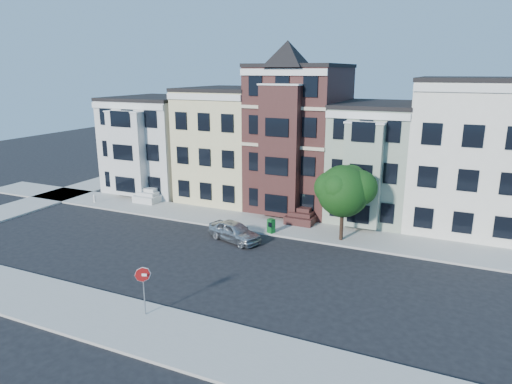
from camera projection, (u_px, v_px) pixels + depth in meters
The scene contains 13 objects.
ground at pixel (222, 265), 28.54m from camera, with size 120.00×120.00×0.00m, color black.
far_sidewalk at pixel (271, 225), 35.55m from camera, with size 60.00×4.00×0.15m, color #9E9B93.
near_sidewalk at pixel (141, 327), 21.48m from camera, with size 60.00×4.00×0.15m, color #9E9B93.
house_white at pixel (159, 145), 46.12m from camera, with size 8.00×9.00×9.00m, color silver.
house_yellow at pixel (229, 145), 42.80m from camera, with size 7.00×9.00×10.00m, color beige.
house_brown at pixel (300, 139), 39.74m from camera, with size 7.00×9.00×12.00m, color #3D1D1A.
house_green at pixel (375, 162), 37.54m from camera, with size 6.00×9.00×9.00m, color gray.
house_cream at pixel (469, 156), 34.48m from camera, with size 8.00×9.00×11.00m, color silver.
street_tree at pixel (343, 195), 31.48m from camera, with size 5.71×5.71×6.64m, color #164710, non-canonical shape.
parked_car at pixel (234, 231), 32.34m from camera, with size 1.69×4.21×1.43m, color #A9ACB0.
newspaper_box at pixel (271, 226), 33.62m from camera, with size 0.47×0.42×1.05m, color #116223.
fire_hydrant at pixel (94, 199), 41.41m from camera, with size 0.21×0.21×0.58m, color silver.
stop_sign at pixel (144, 288), 22.08m from camera, with size 0.78×0.11×2.84m, color #A21313, non-canonical shape.
Camera 1 is at (12.85, -23.16, 11.76)m, focal length 32.00 mm.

